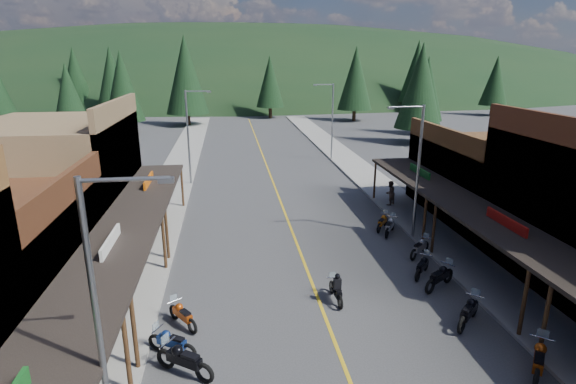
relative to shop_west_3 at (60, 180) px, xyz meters
name	(u,v)px	position (x,y,z in m)	size (l,w,h in m)	color
ground	(326,320)	(13.78, -11.30, -3.52)	(220.00, 220.00, 0.00)	#38383A
centerline	(275,188)	(13.78, 8.70, -3.51)	(0.15, 90.00, 0.01)	gold
sidewalk_west	(169,191)	(5.08, 8.70, -3.44)	(3.40, 94.00, 0.15)	gray
sidewalk_east	(375,184)	(22.48, 8.70, -3.44)	(3.40, 94.00, 0.15)	gray
shop_west_3	(60,180)	(0.00, 0.00, 0.00)	(10.90, 10.20, 8.20)	brown
shop_east_3	(490,180)	(27.54, 0.00, -0.99)	(10.90, 10.20, 6.20)	#4C2D16
streetlight_0	(103,317)	(6.83, -17.30, 0.94)	(2.16, 0.18, 8.00)	gray
streetlight_1	(190,133)	(6.83, 10.70, 0.94)	(2.16, 0.18, 8.00)	gray
streetlight_2	(416,167)	(20.74, -3.30, 0.94)	(2.16, 0.18, 8.00)	gray
streetlight_3	(331,118)	(20.74, 18.70, 0.94)	(2.16, 0.18, 8.00)	gray
ridge_hill	(238,91)	(13.78, 123.70, -3.52)	(310.00, 140.00, 60.00)	black
pine_1	(112,77)	(-10.22, 58.70, 3.72)	(5.88, 5.88, 12.50)	black
pine_2	(186,75)	(3.78, 46.70, 4.47)	(6.72, 6.72, 14.00)	black
pine_3	(270,81)	(17.78, 54.70, 2.96)	(5.04, 5.04, 11.00)	black
pine_4	(356,78)	(31.78, 48.70, 3.72)	(5.88, 5.88, 12.50)	black
pine_5	(417,71)	(47.78, 60.70, 4.47)	(6.72, 6.72, 14.00)	black
pine_6	(495,81)	(59.78, 52.70, 2.96)	(5.04, 5.04, 11.00)	black
pine_7	(75,76)	(-18.22, 64.70, 3.72)	(5.88, 5.88, 12.50)	black
pine_8	(69,99)	(-8.22, 28.70, 2.46)	(4.48, 4.48, 10.00)	black
pine_9	(427,89)	(37.78, 33.70, 2.86)	(4.93, 4.93, 10.80)	black
pine_10	(122,86)	(-4.22, 38.70, 3.27)	(5.38, 5.38, 11.60)	black
pine_11	(420,86)	(33.78, 26.70, 3.67)	(5.82, 5.82, 12.40)	black
bike_west_6	(184,359)	(8.24, -14.01, -2.85)	(0.78, 2.34, 1.34)	black
bike_west_7	(172,341)	(7.68, -12.81, -2.94)	(0.68, 2.04, 1.17)	navy
bike_west_8	(182,314)	(7.91, -10.98, -2.95)	(0.66, 1.98, 1.13)	#A93E0C
bike_east_6	(539,359)	(20.23, -15.62, -2.85)	(0.78, 2.34, 1.34)	#A63F0B
bike_east_7	(469,311)	(19.45, -12.40, -2.88)	(0.74, 2.23, 1.27)	black
bike_east_8	(440,276)	(19.66, -9.37, -2.87)	(0.75, 2.26, 1.29)	black
bike_east_9	(422,265)	(19.38, -8.04, -2.96)	(0.65, 1.96, 1.12)	black
bike_east_10	(420,247)	(20.21, -5.83, -2.95)	(0.66, 1.99, 1.14)	gray
bike_east_11	(390,225)	(19.72, -2.49, -2.93)	(0.69, 2.08, 1.19)	#AAAAAF
bike_east_12	(382,221)	(19.53, -1.65, -2.97)	(0.64, 1.91, 1.09)	#C9640E
rider_on_bike	(336,289)	(14.54, -9.86, -2.94)	(0.72, 1.93, 1.45)	black
pedestrian_east_b	(390,193)	(21.57, 2.72, -2.47)	(0.88, 0.51, 1.81)	brown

